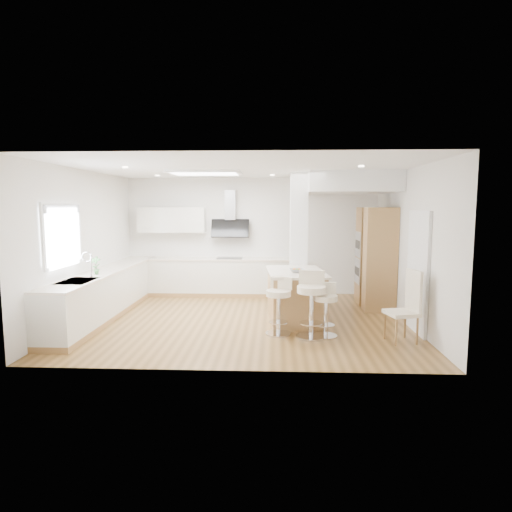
# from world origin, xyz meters

# --- Properties ---
(ground) EXTENTS (6.00, 6.00, 0.00)m
(ground) POSITION_xyz_m (0.00, 0.00, 0.00)
(ground) COLOR olive
(ground) RESTS_ON ground
(ceiling) EXTENTS (6.00, 5.00, 0.02)m
(ceiling) POSITION_xyz_m (0.00, 0.00, 0.00)
(ceiling) COLOR white
(ceiling) RESTS_ON ground
(wall_back) EXTENTS (6.00, 0.04, 2.80)m
(wall_back) POSITION_xyz_m (0.00, 2.50, 1.40)
(wall_back) COLOR silver
(wall_back) RESTS_ON ground
(wall_left) EXTENTS (0.04, 5.00, 2.80)m
(wall_left) POSITION_xyz_m (-3.00, 0.00, 1.40)
(wall_left) COLOR silver
(wall_left) RESTS_ON ground
(wall_right) EXTENTS (0.04, 5.00, 2.80)m
(wall_right) POSITION_xyz_m (3.00, 0.00, 1.40)
(wall_right) COLOR silver
(wall_right) RESTS_ON ground
(skylight) EXTENTS (4.10, 2.10, 0.06)m
(skylight) POSITION_xyz_m (-0.79, 0.60, 2.77)
(skylight) COLOR white
(skylight) RESTS_ON ground
(window_left) EXTENTS (0.06, 1.28, 1.07)m
(window_left) POSITION_xyz_m (-2.96, -0.90, 1.69)
(window_left) COLOR white
(window_left) RESTS_ON ground
(doorway_right) EXTENTS (0.05, 1.00, 2.10)m
(doorway_right) POSITION_xyz_m (2.97, -0.60, 1.00)
(doorway_right) COLOR #433B34
(doorway_right) RESTS_ON ground
(counter_left) EXTENTS (0.63, 4.50, 1.35)m
(counter_left) POSITION_xyz_m (-2.70, 0.23, 0.46)
(counter_left) COLOR #A87D48
(counter_left) RESTS_ON ground
(counter_back) EXTENTS (3.62, 0.63, 2.50)m
(counter_back) POSITION_xyz_m (-0.91, 2.22, 0.70)
(counter_back) COLOR #A87D48
(counter_back) RESTS_ON ground
(pillar) EXTENTS (0.35, 0.35, 2.80)m
(pillar) POSITION_xyz_m (1.05, 0.95, 1.40)
(pillar) COLOR white
(pillar) RESTS_ON ground
(soffit) EXTENTS (1.78, 2.20, 0.40)m
(soffit) POSITION_xyz_m (2.10, 1.40, 2.60)
(soffit) COLOR white
(soffit) RESTS_ON ground
(oven_column) EXTENTS (0.63, 1.21, 2.10)m
(oven_column) POSITION_xyz_m (2.68, 1.23, 1.05)
(oven_column) COLOR #A87D48
(oven_column) RESTS_ON ground
(peninsula) EXTENTS (1.14, 1.62, 1.01)m
(peninsula) POSITION_xyz_m (0.95, 0.01, 0.47)
(peninsula) COLOR #A87D48
(peninsula) RESTS_ON ground
(bar_stool_a) EXTENTS (0.53, 0.53, 0.95)m
(bar_stool_a) POSITION_xyz_m (0.64, -0.87, 0.53)
(bar_stool_a) COLOR silver
(bar_stool_a) RESTS_ON ground
(bar_stool_b) EXTENTS (0.52, 0.52, 1.08)m
(bar_stool_b) POSITION_xyz_m (1.16, -1.01, 0.61)
(bar_stool_b) COLOR silver
(bar_stool_b) RESTS_ON ground
(bar_stool_c) EXTENTS (0.43, 0.43, 0.88)m
(bar_stool_c) POSITION_xyz_m (1.40, -0.96, 0.50)
(bar_stool_c) COLOR silver
(bar_stool_c) RESTS_ON ground
(dining_chair) EXTENTS (0.53, 0.53, 1.14)m
(dining_chair) POSITION_xyz_m (2.65, -1.17, 0.61)
(dining_chair) COLOR #F4E5C7
(dining_chair) RESTS_ON ground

